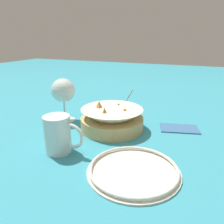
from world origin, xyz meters
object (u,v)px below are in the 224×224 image
at_px(food_basket, 112,119).
at_px(beer_mug, 58,136).
at_px(wine_glass, 63,92).
at_px(sauce_cup, 124,109).
at_px(side_plate, 134,170).

xyz_separation_m(food_basket, beer_mug, (-0.08, -0.21, 0.01)).
xyz_separation_m(food_basket, wine_glass, (-0.20, 0.01, 0.08)).
xyz_separation_m(food_basket, sauce_cup, (-0.02, 0.17, -0.02)).
distance_m(food_basket, side_plate, 0.27).
height_order(wine_glass, beer_mug, wine_glass).
height_order(food_basket, beer_mug, beer_mug).
bearing_deg(food_basket, beer_mug, -110.19).
bearing_deg(sauce_cup, beer_mug, -98.82).
xyz_separation_m(sauce_cup, side_plate, (0.17, -0.40, -0.01)).
bearing_deg(beer_mug, sauce_cup, 81.18).
distance_m(wine_glass, beer_mug, 0.26).
bearing_deg(wine_glass, side_plate, -33.42).
height_order(sauce_cup, wine_glass, wine_glass).
bearing_deg(wine_glass, food_basket, -2.37).
relative_size(sauce_cup, wine_glass, 0.66).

